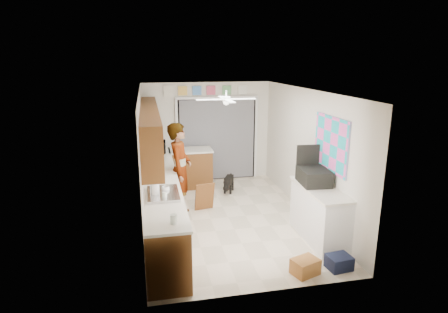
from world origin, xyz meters
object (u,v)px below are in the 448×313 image
suitcase (314,176)px  navy_crate (339,262)px  cup (166,189)px  microwave (159,147)px  cardboard_box (305,267)px  man (180,170)px  paper_towel_roll (156,189)px  dog (229,183)px

suitcase → navy_crate: bearing=-89.4°
cup → suitcase: 2.57m
microwave → cardboard_box: size_ratio=1.25×
cardboard_box → navy_crate: bearing=3.0°
suitcase → microwave: bearing=137.3°
navy_crate → man: (-2.13, 2.52, 0.83)m
paper_towel_roll → suitcase: 2.73m
navy_crate → microwave: bearing=121.8°
paper_towel_roll → dog: paper_towel_roll is taller
cup → cardboard_box: 2.49m
microwave → dog: (1.58, -0.41, -0.86)m
suitcase → dog: 2.73m
cardboard_box → dog: size_ratio=0.70×
cup → cardboard_box: (1.92, -1.33, -0.87)m
navy_crate → cup: bearing=152.3°
cup → suitcase: suitcase is taller
man → dog: 1.79m
microwave → suitcase: 3.81m
navy_crate → dog: 3.71m
navy_crate → dog: dog is taller
microwave → man: 1.53m
microwave → suitcase: suitcase is taller
suitcase → navy_crate: suitcase is taller
paper_towel_roll → suitcase: bearing=1.6°
navy_crate → man: 3.41m
microwave → cup: (0.01, -2.71, -0.08)m
man → microwave: bearing=28.1°
suitcase → dog: size_ratio=1.17×
microwave → cup: size_ratio=3.69×
navy_crate → man: man is taller
cup → navy_crate: size_ratio=0.37×
cup → man: 1.27m
microwave → navy_crate: 4.81m
cup → paper_towel_roll: bearing=-133.7°
microwave → cup: bearing=-176.8°
cardboard_box → navy_crate: size_ratio=1.09×
microwave → navy_crate: microwave is taller
microwave → navy_crate: bearing=-145.2°
navy_crate → dog: (-0.91, 3.60, 0.11)m
paper_towel_roll → microwave: bearing=87.0°
cardboard_box → navy_crate: cardboard_box is taller
paper_towel_roll → man: size_ratio=0.14×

